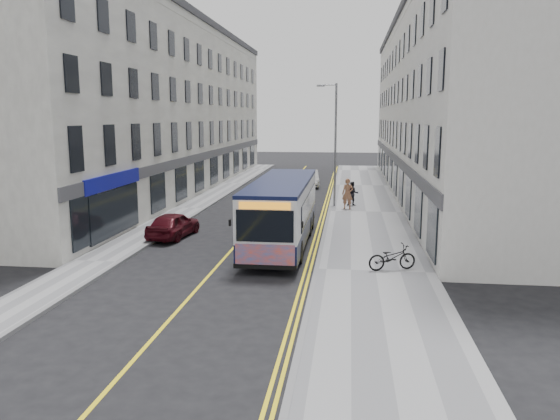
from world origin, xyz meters
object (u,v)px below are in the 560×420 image
(streetlamp, at_px, (334,141))
(pedestrian_near, at_px, (348,194))
(car_white, at_px, (309,178))
(car_maroon, at_px, (173,225))
(city_bus, at_px, (282,210))
(pedestrian_far, at_px, (353,194))
(bicycle, at_px, (392,257))

(streetlamp, relative_size, pedestrian_near, 4.11)
(car_white, bearing_deg, pedestrian_near, -81.60)
(streetlamp, height_order, car_maroon, streetlamp)
(car_white, distance_m, car_maroon, 21.32)
(city_bus, distance_m, pedestrian_near, 10.20)
(streetlamp, relative_size, pedestrian_far, 5.08)
(streetlamp, bearing_deg, bicycle, -79.84)
(city_bus, xyz_separation_m, pedestrian_near, (2.96, 9.75, -0.58))
(car_maroon, bearing_deg, pedestrian_near, -127.00)
(bicycle, relative_size, car_white, 0.45)
(bicycle, bearing_deg, city_bus, 30.36)
(bicycle, bearing_deg, pedestrian_near, -11.64)
(city_bus, xyz_separation_m, pedestrian_far, (3.29, 11.19, -0.76))
(pedestrian_near, bearing_deg, bicycle, -70.53)
(streetlamp, relative_size, car_white, 1.89)
(pedestrian_near, distance_m, car_maroon, 12.28)
(bicycle, height_order, pedestrian_near, pedestrian_near)
(car_maroon, bearing_deg, car_white, -97.25)
(bicycle, height_order, pedestrian_far, pedestrian_far)
(city_bus, xyz_separation_m, bicycle, (4.73, -4.07, -1.05))
(streetlamp, xyz_separation_m, pedestrian_near, (0.93, -1.23, -3.29))
(bicycle, xyz_separation_m, car_maroon, (-10.27, 4.97, 0.03))
(streetlamp, relative_size, city_bus, 0.76)
(pedestrian_near, xyz_separation_m, car_white, (-3.30, 11.83, -0.40))
(pedestrian_far, height_order, car_maroon, pedestrian_far)
(bicycle, distance_m, pedestrian_far, 15.33)
(bicycle, bearing_deg, streetlamp, -8.76)
(car_white, xyz_separation_m, car_maroon, (-5.20, -20.68, -0.05))
(bicycle, height_order, car_maroon, car_maroon)
(city_bus, relative_size, pedestrian_near, 5.40)
(city_bus, relative_size, pedestrian_far, 6.67)
(pedestrian_near, distance_m, car_white, 12.29)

